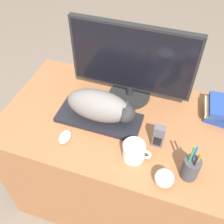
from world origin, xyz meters
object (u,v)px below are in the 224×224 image
(monitor, at_px, (132,62))
(pen_cup, at_px, (191,168))
(phone, at_px, (159,136))
(keyboard, at_px, (99,118))
(baseball, at_px, (164,178))
(cat, at_px, (102,106))
(computer_mouse, at_px, (65,137))
(coffee_mug, at_px, (134,151))

(monitor, height_order, pen_cup, monitor)
(monitor, relative_size, pen_cup, 3.05)
(monitor, relative_size, phone, 5.06)
(keyboard, relative_size, phone, 3.44)
(pen_cup, xyz_separation_m, baseball, (-0.09, -0.07, -0.02))
(pen_cup, distance_m, phone, 0.19)
(cat, height_order, baseball, cat)
(cat, relative_size, pen_cup, 1.67)
(monitor, relative_size, baseball, 7.73)
(cat, bearing_deg, computer_mouse, -127.49)
(coffee_mug, distance_m, pen_cup, 0.24)
(computer_mouse, relative_size, coffee_mug, 0.64)
(pen_cup, relative_size, phone, 1.66)
(baseball, xyz_separation_m, phone, (-0.06, 0.18, 0.02))
(cat, distance_m, computer_mouse, 0.22)
(keyboard, distance_m, monitor, 0.31)
(keyboard, xyz_separation_m, monitor, (0.09, 0.21, 0.21))
(monitor, height_order, coffee_mug, monitor)
(monitor, bearing_deg, computer_mouse, -118.33)
(monitor, relative_size, coffee_mug, 4.85)
(monitor, bearing_deg, baseball, -58.92)
(keyboard, height_order, pen_cup, pen_cup)
(coffee_mug, relative_size, phone, 1.04)
(monitor, xyz_separation_m, computer_mouse, (-0.20, -0.37, -0.21))
(coffee_mug, bearing_deg, baseball, -29.68)
(baseball, bearing_deg, phone, 109.20)
(phone, bearing_deg, baseball, -70.80)
(baseball, height_order, phone, phone)
(pen_cup, bearing_deg, phone, 143.82)
(computer_mouse, relative_size, baseball, 1.02)
(cat, height_order, phone, cat)
(phone, bearing_deg, keyboard, 169.68)
(cat, xyz_separation_m, pen_cup, (0.44, -0.17, -0.04))
(cat, relative_size, phone, 2.77)
(computer_mouse, xyz_separation_m, phone, (0.41, 0.11, 0.04))
(coffee_mug, distance_m, phone, 0.13)
(computer_mouse, bearing_deg, keyboard, 56.18)
(coffee_mug, xyz_separation_m, pen_cup, (0.24, -0.01, 0.02))
(computer_mouse, relative_size, phone, 0.67)
(coffee_mug, xyz_separation_m, baseball, (0.15, -0.08, -0.00))
(cat, bearing_deg, pen_cup, -20.84)
(computer_mouse, bearing_deg, pen_cup, -0.74)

